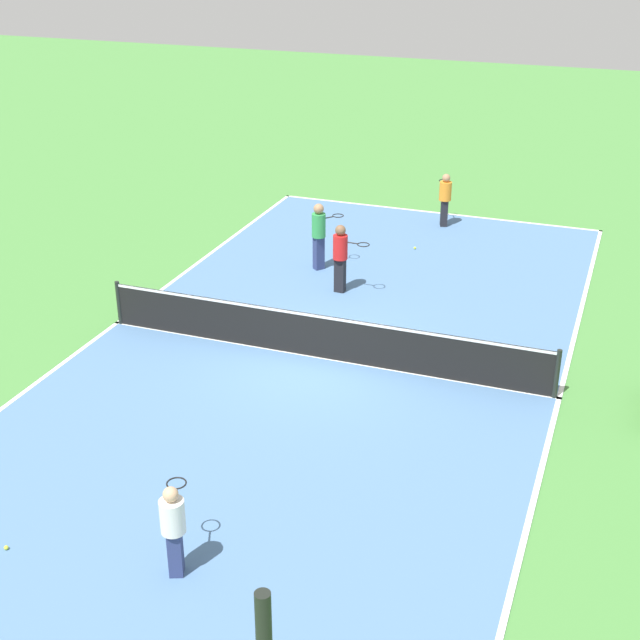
% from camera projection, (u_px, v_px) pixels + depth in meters
% --- Properties ---
extents(ground_plane, '(80.00, 80.00, 0.00)m').
position_uv_depth(ground_plane, '(320.00, 358.00, 19.00)').
color(ground_plane, '#47843D').
extents(court_surface, '(10.09, 21.00, 0.02)m').
position_uv_depth(court_surface, '(320.00, 358.00, 18.99)').
color(court_surface, '#4C729E').
rests_on(court_surface, ground_plane).
extents(tennis_net, '(9.89, 0.10, 1.04)m').
position_uv_depth(tennis_net, '(320.00, 335.00, 18.76)').
color(tennis_net, black).
rests_on(tennis_net, court_surface).
extents(player_far_white, '(0.66, 0.99, 1.49)m').
position_uv_depth(player_far_white, '(173.00, 525.00, 12.54)').
color(player_far_white, navy).
rests_on(player_far_white, court_surface).
extents(player_coach_red, '(0.95, 0.38, 1.74)m').
position_uv_depth(player_coach_red, '(341.00, 254.00, 21.78)').
color(player_coach_red, black).
rests_on(player_coach_red, court_surface).
extents(player_far_green, '(0.83, 0.94, 1.79)m').
position_uv_depth(player_far_green, '(319.00, 231.00, 23.15)').
color(player_far_green, navy).
rests_on(player_far_green, court_surface).
extents(player_center_orange, '(0.61, 0.99, 1.59)m').
position_uv_depth(player_center_orange, '(445.00, 196.00, 26.35)').
color(player_center_orange, black).
rests_on(player_center_orange, court_surface).
extents(tennis_ball_right_alley, '(0.07, 0.07, 0.07)m').
position_uv_depth(tennis_ball_right_alley, '(6.00, 548.00, 13.33)').
color(tennis_ball_right_alley, '#CCE033').
rests_on(tennis_ball_right_alley, court_surface).
extents(tennis_ball_midcourt, '(0.07, 0.07, 0.07)m').
position_uv_depth(tennis_ball_midcourt, '(415.00, 248.00, 24.90)').
color(tennis_ball_midcourt, '#CCE033').
rests_on(tennis_ball_midcourt, court_surface).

